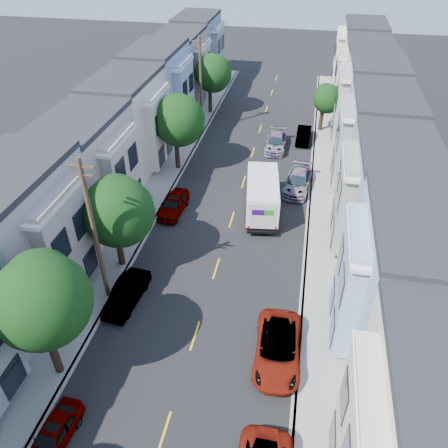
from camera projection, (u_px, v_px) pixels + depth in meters
name	position (u px, v px, depth m)	size (l,w,h in m)	color
ground	(195.00, 336.00, 25.83)	(160.00, 160.00, 0.00)	black
road_slab	(238.00, 200.00, 37.67)	(12.00, 70.00, 0.02)	black
curb_left	(171.00, 192.00, 38.58)	(0.30, 70.00, 0.15)	gray
curb_right	(309.00, 207.00, 36.68)	(0.30, 70.00, 0.15)	gray
sidewalk_left	(157.00, 190.00, 38.79)	(2.60, 70.00, 0.15)	gray
sidewalk_right	(325.00, 208.00, 36.47)	(2.60, 70.00, 0.15)	gray
centerline	(238.00, 200.00, 37.67)	(0.12, 70.00, 0.01)	gold
townhouse_row_left	(117.00, 187.00, 39.43)	(5.00, 70.00, 8.50)	#959892
townhouse_row_right	(371.00, 214.00, 35.92)	(5.00, 70.00, 8.50)	#959892
tree_b	(41.00, 302.00, 20.53)	(4.70, 4.70, 7.91)	black
tree_c	(117.00, 212.00, 28.16)	(4.70, 4.70, 6.94)	black
tree_d	(178.00, 121.00, 39.14)	(4.70, 4.70, 7.29)	black
tree_e	(212.00, 74.00, 50.42)	(4.33, 4.33, 6.95)	black
tree_far_r	(327.00, 99.00, 46.89)	(3.10, 3.10, 5.25)	black
utility_pole_near	(95.00, 234.00, 25.34)	(1.60, 0.26, 10.00)	#42301E
utility_pole_far	(201.00, 86.00, 45.88)	(1.60, 0.26, 10.00)	#42301E
fedex_truck	(262.00, 195.00, 35.09)	(2.50, 6.51, 3.12)	silver
lead_sedan	(276.00, 142.00, 45.09)	(2.01, 4.79, 1.44)	black
parked_left_b	(53.00, 435.00, 20.37)	(1.47, 3.84, 1.24)	black
parked_left_c	(127.00, 294.00, 27.62)	(1.50, 4.24, 1.41)	#AEAEAE
parked_left_d	(173.00, 204.00, 35.78)	(1.74, 4.53, 1.47)	#561223
parked_right_b	(278.00, 349.00, 24.15)	(2.51, 5.43, 1.51)	silver
parked_right_c	(298.00, 181.00, 38.67)	(2.12, 5.05, 1.52)	black
parked_right_d	(304.00, 135.00, 46.54)	(1.44, 4.07, 1.36)	black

